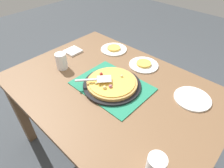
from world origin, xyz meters
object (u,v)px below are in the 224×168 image
object	(u,v)px
napkin_stack	(73,51)
plate_far_right	(144,65)
plate_side	(192,99)
cup_near	(61,61)
pizza_pan	(112,85)
plate_near_left	(114,49)
cup_far	(156,166)
served_slice_right	(144,63)
pizza	(112,82)
served_slice_left	(114,48)
pizza_server	(97,79)

from	to	relation	value
napkin_stack	plate_far_right	bearing A→B (deg)	23.57
plate_side	cup_near	world-z (taller)	cup_near
pizza_pan	plate_near_left	distance (m)	0.48
cup_near	plate_near_left	bearing A→B (deg)	77.84
cup_near	napkin_stack	xyz separation A→B (m)	(-0.13, 0.20, -0.05)
plate_near_left	plate_far_right	size ratio (longest dim) A/B	1.00
plate_near_left	plate_far_right	bearing A→B (deg)	-3.25
cup_far	plate_side	bearing A→B (deg)	98.34
pizza_pan	served_slice_right	xyz separation A→B (m)	(0.01, 0.34, 0.01)
served_slice_right	napkin_stack	bearing A→B (deg)	-156.43
cup_far	napkin_stack	world-z (taller)	cup_far
pizza	plate_far_right	xyz separation A→B (m)	(0.01, 0.34, -0.03)
plate_near_left	served_slice_right	distance (m)	0.32
pizza	plate_near_left	bearing A→B (deg)	131.05
served_slice_left	plate_far_right	bearing A→B (deg)	-3.25
plate_side	pizza_server	world-z (taller)	pizza_server
plate_side	cup_near	size ratio (longest dim) A/B	1.83
served_slice_left	napkin_stack	size ratio (longest dim) A/B	0.92
plate_near_left	served_slice_left	size ratio (longest dim) A/B	2.00
pizza	served_slice_right	xyz separation A→B (m)	(0.01, 0.34, -0.02)
served_slice_left	pizza_server	xyz separation A→B (m)	(0.25, -0.43, 0.05)
cup_far	plate_far_right	bearing A→B (deg)	128.71
cup_far	pizza_pan	bearing A→B (deg)	150.36
plate_near_left	served_slice_left	world-z (taller)	served_slice_left
pizza_pan	cup_near	size ratio (longest dim) A/B	3.17
pizza_pan	pizza_server	xyz separation A→B (m)	(-0.06, -0.07, 0.05)
plate_far_right	pizza_server	xyz separation A→B (m)	(-0.07, -0.41, 0.06)
pizza_pan	pizza	size ratio (longest dim) A/B	1.15
plate_far_right	served_slice_left	bearing A→B (deg)	176.75
cup_far	napkin_stack	bearing A→B (deg)	159.47
served_slice_right	cup_far	size ratio (longest dim) A/B	0.92
pizza	cup_near	distance (m)	0.42
cup_near	plate_side	bearing A→B (deg)	21.89
plate_far_right	cup_near	distance (m)	0.61
plate_side	pizza	bearing A→B (deg)	-150.68
plate_far_right	served_slice_right	bearing A→B (deg)	180.00
served_slice_left	served_slice_right	bearing A→B (deg)	-3.25
plate_side	pizza_server	distance (m)	0.60
plate_near_left	napkin_stack	size ratio (longest dim) A/B	1.83
served_slice_right	cup_near	bearing A→B (deg)	-134.00
plate_side	served_slice_left	size ratio (longest dim) A/B	2.00
plate_near_left	plate_far_right	world-z (taller)	same
pizza_pan	pizza	xyz separation A→B (m)	(-0.00, -0.00, 0.02)
pizza	cup_far	distance (m)	0.60
plate_side	served_slice_right	xyz separation A→B (m)	(-0.43, 0.09, 0.01)
served_slice_left	cup_near	size ratio (longest dim) A/B	0.92
plate_side	cup_far	distance (m)	0.55
plate_near_left	served_slice_right	xyz separation A→B (m)	(0.32, -0.02, 0.01)
plate_far_right	cup_near	size ratio (longest dim) A/B	1.83
pizza_server	pizza_pan	bearing A→B (deg)	48.39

